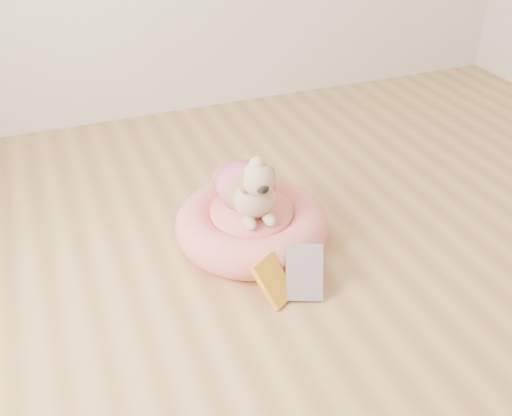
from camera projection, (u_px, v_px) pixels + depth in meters
name	position (u px, v px, depth m)	size (l,w,h in m)	color
floor	(436.00, 364.00, 1.82)	(4.50, 4.50, 0.00)	#AD7C48
pet_bed	(252.00, 225.00, 2.33)	(0.63, 0.63, 0.16)	#FF6374
dog	(248.00, 176.00, 2.21)	(0.27, 0.40, 0.29)	olive
book_yellow	(273.00, 281.00, 2.04)	(0.12, 0.02, 0.18)	#FFF31A
book_white	(304.00, 272.00, 2.06)	(0.13, 0.02, 0.21)	white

